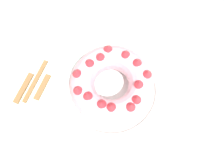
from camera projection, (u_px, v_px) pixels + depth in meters
ground_plane at (110, 134)px, 1.38m from camera, size 8.00×8.00×0.00m
dining_table at (109, 106)px, 0.73m from camera, size 1.58×1.04×0.78m
serving_dish at (112, 89)px, 0.65m from camera, size 0.28×0.28×0.02m
bundt_cake at (112, 84)px, 0.61m from camera, size 0.24×0.24×0.09m
fork at (42, 69)px, 0.68m from camera, size 0.02×0.20×0.01m
serving_knife at (31, 75)px, 0.68m from camera, size 0.02×0.22×0.01m
cake_knife at (48, 76)px, 0.67m from camera, size 0.02×0.19×0.01m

